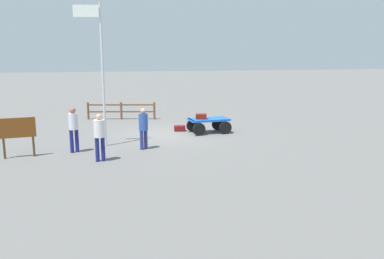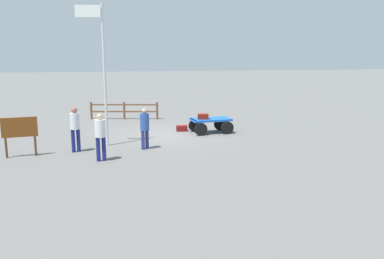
{
  "view_description": "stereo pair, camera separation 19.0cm",
  "coord_description": "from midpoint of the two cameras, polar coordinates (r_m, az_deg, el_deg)",
  "views": [
    {
      "loc": [
        2.43,
        18.05,
        3.79
      ],
      "look_at": [
        -0.0,
        6.0,
        1.38
      ],
      "focal_mm": 37.26,
      "sensor_mm": 36.0,
      "label": 1
    },
    {
      "loc": [
        2.24,
        18.08,
        3.79
      ],
      "look_at": [
        -0.0,
        6.0,
        1.38
      ],
      "focal_mm": 37.26,
      "sensor_mm": 36.0,
      "label": 2
    }
  ],
  "objects": [
    {
      "name": "suitcase_maroon",
      "position": [
        18.59,
        1.03,
        1.88
      ],
      "size": [
        0.57,
        0.44,
        0.24
      ],
      "color": "maroon",
      "rests_on": "luggage_cart"
    },
    {
      "name": "wooden_fence",
      "position": [
        22.93,
        -10.33,
        2.84
      ],
      "size": [
        3.8,
        0.81,
        0.98
      ],
      "color": "brown",
      "rests_on": "ground"
    },
    {
      "name": "luggage_cart",
      "position": [
        18.82,
        2.07,
        0.95
      ],
      "size": [
        1.99,
        1.3,
        0.69
      ],
      "color": "blue",
      "rests_on": "ground"
    },
    {
      "name": "signboard",
      "position": [
        15.66,
        -24.0,
        -0.16
      ],
      "size": [
        1.23,
        0.25,
        1.46
      ],
      "color": "#4C3319",
      "rests_on": "ground"
    },
    {
      "name": "worker_supervisor",
      "position": [
        15.68,
        -7.32,
        0.56
      ],
      "size": [
        0.49,
        0.49,
        1.63
      ],
      "color": "navy",
      "rests_on": "ground"
    },
    {
      "name": "worker_lead",
      "position": [
        14.2,
        -13.48,
        -0.52
      ],
      "size": [
        0.44,
        0.44,
        1.68
      ],
      "color": "navy",
      "rests_on": "ground"
    },
    {
      "name": "ground_plane",
      "position": [
        18.6,
        -3.96,
        -0.68
      ],
      "size": [
        120.0,
        120.0,
        0.0
      ],
      "primitive_type": "plane",
      "color": "#63625F"
    },
    {
      "name": "worker_trailing",
      "position": [
        15.73,
        -16.94,
        0.49
      ],
      "size": [
        0.45,
        0.45,
        1.74
      ],
      "color": "navy",
      "rests_on": "ground"
    },
    {
      "name": "flagpole",
      "position": [
        16.28,
        -13.39,
        9.04
      ],
      "size": [
        1.07,
        0.17,
        5.64
      ],
      "color": "silver",
      "rests_on": "ground"
    },
    {
      "name": "suitcase_olive",
      "position": [
        19.3,
        -2.06,
        0.17
      ],
      "size": [
        0.54,
        0.4,
        0.27
      ],
      "color": "maroon",
      "rests_on": "ground"
    }
  ]
}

